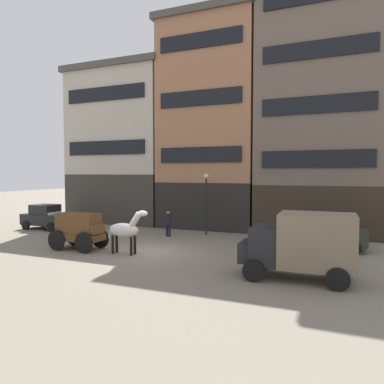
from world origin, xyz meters
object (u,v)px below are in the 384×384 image
at_px(cargo_wagon, 79,229).
at_px(pedestrian_officer, 168,222).
at_px(delivery_truck_near, 301,244).
at_px(draft_horse, 125,230).
at_px(streetlamp_curbside, 206,195).
at_px(sedan_light, 46,217).
at_px(sedan_parked_curb, 332,233).

bearing_deg(cargo_wagon, pedestrian_officer, 63.23).
height_order(delivery_truck_near, pedestrian_officer, delivery_truck_near).
bearing_deg(draft_horse, pedestrian_officer, 92.38).
distance_m(cargo_wagon, streetlamp_curbside, 8.65).
height_order(sedan_light, streetlamp_curbside, streetlamp_curbside).
bearing_deg(draft_horse, streetlamp_curbside, 75.49).
relative_size(cargo_wagon, pedestrian_officer, 1.63).
xyz_separation_m(draft_horse, sedan_parked_curb, (9.79, 5.31, -0.36)).
bearing_deg(streetlamp_curbside, delivery_truck_near, -49.64).
relative_size(sedan_light, pedestrian_officer, 2.07).
distance_m(sedan_light, sedan_parked_curb, 19.77).
height_order(cargo_wagon, delivery_truck_near, delivery_truck_near).
bearing_deg(streetlamp_curbside, sedan_light, -168.96).
xyz_separation_m(draft_horse, pedestrian_officer, (-0.22, 5.40, -0.29)).
height_order(draft_horse, delivery_truck_near, delivery_truck_near).
bearing_deg(pedestrian_officer, draft_horse, -87.62).
distance_m(draft_horse, sedan_parked_curb, 11.14).
xyz_separation_m(sedan_parked_curb, streetlamp_curbside, (-7.96, 1.73, 1.76)).
bearing_deg(sedan_light, streetlamp_curbside, 11.04).
distance_m(delivery_truck_near, pedestrian_officer, 11.13).
bearing_deg(sedan_parked_curb, cargo_wagon, -157.35).
xyz_separation_m(cargo_wagon, draft_horse, (2.95, 0.00, 0.12)).
bearing_deg(pedestrian_officer, sedan_light, -176.15).
height_order(delivery_truck_near, streetlamp_curbside, streetlamp_curbside).
relative_size(sedan_light, streetlamp_curbside, 0.90).
xyz_separation_m(sedan_light, pedestrian_officer, (9.75, 0.66, 0.07)).
bearing_deg(sedan_parked_curb, draft_horse, -151.49).
height_order(draft_horse, sedan_light, draft_horse).
height_order(delivery_truck_near, sedan_parked_curb, delivery_truck_near).
height_order(pedestrian_officer, streetlamp_curbside, streetlamp_curbside).
xyz_separation_m(sedan_light, streetlamp_curbside, (11.80, 2.30, 1.76)).
bearing_deg(streetlamp_curbside, cargo_wagon, -124.10).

